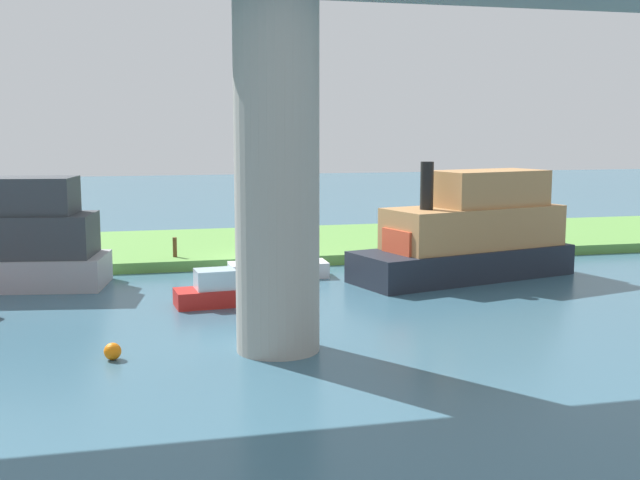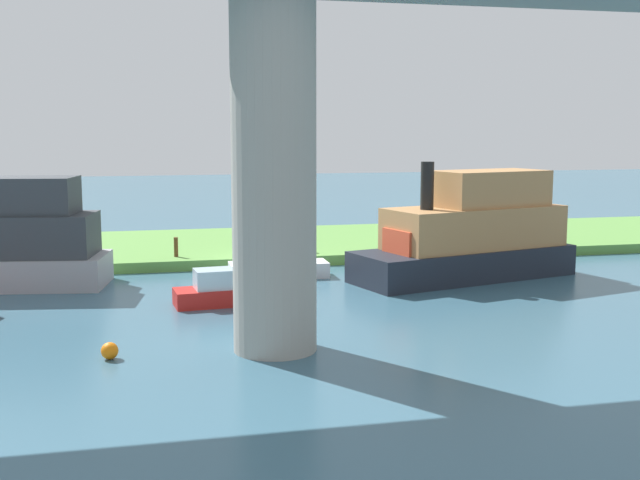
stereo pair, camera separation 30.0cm
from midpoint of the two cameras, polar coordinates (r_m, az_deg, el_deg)
The scene contains 9 objects.
ground_plane at distance 37.94m, azimuth -4.16°, elevation -2.05°, with size 160.00×160.00×0.00m, color #386075.
grassy_bank at distance 43.75m, azimuth -5.50°, elevation -0.39°, with size 80.00×12.00×0.50m, color #5B9342.
bridge_pylon at distance 23.20m, azimuth -3.50°, elevation 4.77°, with size 2.49×2.49×10.59m, color #9E998E.
person_on_bank at distance 39.89m, azimuth -1.83°, elevation 0.21°, with size 0.44×0.44×1.39m.
mooring_post at distance 38.67m, azimuth -10.64°, elevation -0.52°, with size 0.20×0.20×0.95m, color brown.
motorboat_red at distance 35.84m, azimuth 10.51°, elevation 0.38°, with size 10.77×5.93×5.23m.
houseboat_blue at distance 35.50m, azimuth -3.51°, elevation -1.88°, with size 4.44×1.68×1.47m.
pontoon_yellow at distance 30.24m, azimuth -7.06°, elevation -3.72°, with size 4.22×1.78×1.37m.
marker_buoy at distance 23.78m, azimuth -15.08°, elevation -7.76°, with size 0.50×0.50×0.50m, color orange.
Camera 1 is at (6.42, 36.80, 6.58)m, focal length 44.39 mm.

